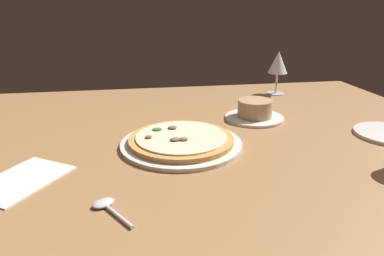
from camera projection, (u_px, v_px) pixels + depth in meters
dining_table at (202, 139)px, 95.12cm from camera, size 150.00×110.00×4.00cm
pizza_main at (181, 141)px, 85.53cm from camera, size 30.19×30.19×3.39cm
ramekin_on_saucer at (255, 111)px, 104.78cm from camera, size 17.72×17.72×5.96cm
wine_glass_far at (278, 64)px, 130.69cm from camera, size 7.48×7.48×16.43cm
paper_menu at (22, 180)px, 68.93cm from camera, size 20.17×21.67×0.30cm
spoon at (107, 206)px, 59.39cm from camera, size 7.77×10.20×1.00cm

